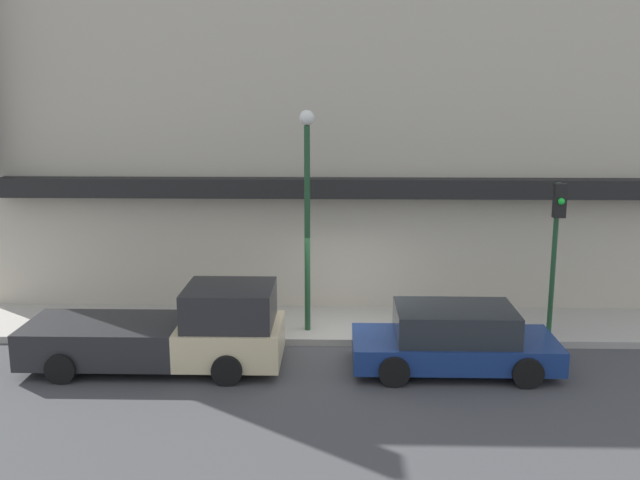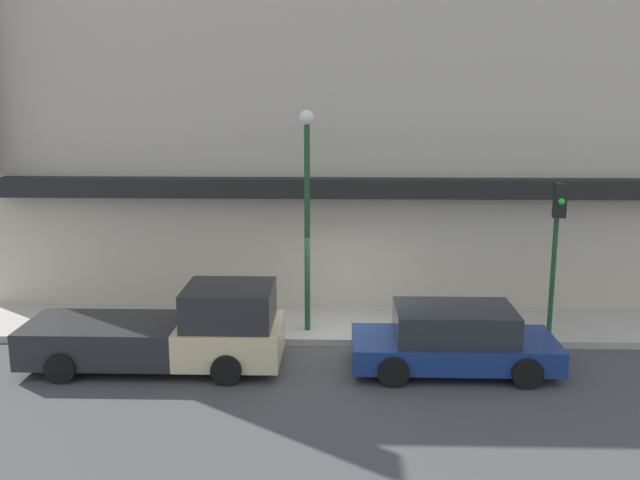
% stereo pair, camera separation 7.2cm
% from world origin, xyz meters
% --- Properties ---
extents(ground_plane, '(80.00, 80.00, 0.00)m').
position_xyz_m(ground_plane, '(0.00, 0.00, 0.00)').
color(ground_plane, '#424244').
extents(sidewalk, '(36.00, 2.69, 0.17)m').
position_xyz_m(sidewalk, '(0.00, 1.35, 0.09)').
color(sidewalk, '#ADA89E').
rests_on(sidewalk, ground).
extents(building, '(19.80, 3.80, 10.09)m').
position_xyz_m(building, '(-0.02, 4.17, 4.83)').
color(building, '#BCB29E').
rests_on(building, ground).
extents(pickup_truck, '(5.59, 2.14, 1.84)m').
position_xyz_m(pickup_truck, '(-3.78, -1.35, 0.80)').
color(pickup_truck, beige).
rests_on(pickup_truck, ground).
extents(parked_car, '(4.40, 2.11, 1.41)m').
position_xyz_m(parked_car, '(2.37, -1.35, 0.68)').
color(parked_car, navy).
rests_on(parked_car, ground).
extents(fire_hydrant, '(0.20, 0.20, 0.60)m').
position_xyz_m(fire_hydrant, '(-3.19, 0.57, 0.47)').
color(fire_hydrant, yellow).
rests_on(fire_hydrant, sidewalk).
extents(street_lamp, '(0.36, 0.36, 5.37)m').
position_xyz_m(street_lamp, '(-0.91, 0.72, 3.54)').
color(street_lamp, '#1E4728').
rests_on(street_lamp, sidewalk).
extents(traffic_light, '(0.28, 0.42, 3.69)m').
position_xyz_m(traffic_light, '(5.01, 0.55, 2.71)').
color(traffic_light, '#1E4728').
rests_on(traffic_light, sidewalk).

